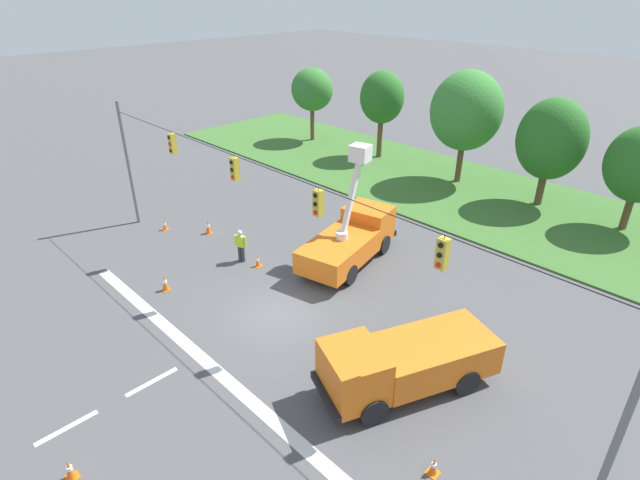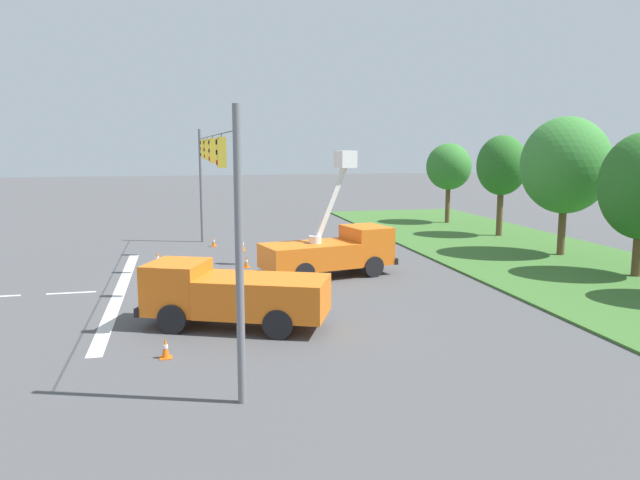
% 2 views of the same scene
% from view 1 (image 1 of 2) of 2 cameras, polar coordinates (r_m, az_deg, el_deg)
% --- Properties ---
extents(ground_plane, '(200.00, 200.00, 0.00)m').
position_cam_1_polar(ground_plane, '(22.10, -4.76, -8.35)').
color(ground_plane, '#4C4C4F').
extents(grass_verge, '(56.00, 12.00, 0.10)m').
position_cam_1_polar(grass_verge, '(34.83, 18.56, 4.39)').
color(grass_verge, '#3D6B2D').
rests_on(grass_verge, ground).
extents(lane_markings, '(17.60, 15.25, 0.01)m').
position_cam_1_polar(lane_markings, '(19.89, -17.30, -14.49)').
color(lane_markings, silver).
rests_on(lane_markings, ground).
extents(signal_gantry, '(26.20, 0.33, 7.20)m').
position_cam_1_polar(signal_gantry, '(19.75, -5.23, 2.45)').
color(signal_gantry, slate).
rests_on(signal_gantry, ground).
extents(tree_far_west, '(3.78, 3.46, 6.33)m').
position_cam_1_polar(tree_far_west, '(45.06, -0.91, 16.79)').
color(tree_far_west, brown).
rests_on(tree_far_west, ground).
extents(tree_west, '(3.52, 3.29, 6.85)m').
position_cam_1_polar(tree_west, '(40.48, 7.10, 15.82)').
color(tree_west, brown).
rests_on(tree_west, ground).
extents(tree_centre, '(4.84, 4.89, 7.78)m').
position_cam_1_polar(tree_centre, '(36.07, 16.39, 13.96)').
color(tree_centre, brown).
rests_on(tree_centre, ground).
extents(tree_east, '(4.17, 3.78, 6.84)m').
position_cam_1_polar(tree_east, '(33.95, 24.93, 10.36)').
color(tree_east, brown).
rests_on(tree_east, ground).
extents(utility_truck_bucket_lift, '(3.82, 6.74, 5.96)m').
position_cam_1_polar(utility_truck_bucket_lift, '(25.43, 3.57, 0.32)').
color(utility_truck_bucket_lift, orange).
rests_on(utility_truck_bucket_lift, ground).
extents(utility_truck_support_near, '(4.58, 6.76, 2.22)m').
position_cam_1_polar(utility_truck_support_near, '(18.05, 9.63, -13.52)').
color(utility_truck_support_near, orange).
rests_on(utility_truck_support_near, ground).
extents(road_worker, '(0.61, 0.38, 1.77)m').
position_cam_1_polar(road_worker, '(25.72, -9.06, -0.44)').
color(road_worker, '#383842').
rests_on(road_worker, ground).
extents(traffic_cone_foreground_right, '(0.36, 0.36, 0.61)m').
position_cam_1_polar(traffic_cone_foreground_right, '(25.46, -7.13, -2.41)').
color(traffic_cone_foreground_right, orange).
rests_on(traffic_cone_foreground_right, ground).
extents(traffic_cone_mid_left, '(0.36, 0.36, 0.81)m').
position_cam_1_polar(traffic_cone_mid_left, '(24.41, -17.29, -4.70)').
color(traffic_cone_mid_left, orange).
rests_on(traffic_cone_mid_left, ground).
extents(traffic_cone_near_bucket, '(0.36, 0.36, 0.62)m').
position_cam_1_polar(traffic_cone_near_bucket, '(30.33, -17.33, 1.63)').
color(traffic_cone_near_bucket, orange).
rests_on(traffic_cone_near_bucket, ground).
extents(traffic_cone_lane_edge_a, '(0.36, 0.36, 0.73)m').
position_cam_1_polar(traffic_cone_lane_edge_a, '(17.46, -26.69, -22.38)').
color(traffic_cone_lane_edge_a, orange).
rests_on(traffic_cone_lane_edge_a, ground).
extents(traffic_cone_lane_edge_b, '(0.36, 0.36, 0.81)m').
position_cam_1_polar(traffic_cone_lane_edge_b, '(29.21, -12.66, 1.47)').
color(traffic_cone_lane_edge_b, orange).
rests_on(traffic_cone_lane_edge_b, ground).
extents(traffic_cone_far_left, '(0.36, 0.36, 0.63)m').
position_cam_1_polar(traffic_cone_far_left, '(16.36, 12.87, -23.90)').
color(traffic_cone_far_left, orange).
rests_on(traffic_cone_far_left, ground).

